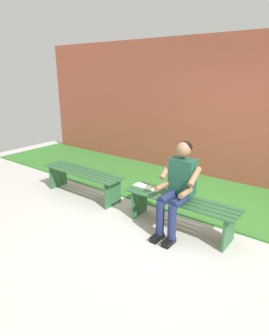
# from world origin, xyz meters

# --- Properties ---
(ground_plane) EXTENTS (10.00, 7.00, 0.04)m
(ground_plane) POSITION_xyz_m (0.98, 1.00, -0.02)
(ground_plane) COLOR beige
(grass_strip) EXTENTS (9.00, 1.92, 0.03)m
(grass_strip) POSITION_xyz_m (0.98, -1.32, 0.01)
(grass_strip) COLOR #387A2D
(grass_strip) RESTS_ON ground
(brick_wall) EXTENTS (9.50, 0.24, 2.81)m
(brick_wall) POSITION_xyz_m (0.50, -2.36, 1.41)
(brick_wall) COLOR #9E4C38
(brick_wall) RESTS_ON ground
(bench_near) EXTENTS (1.65, 0.44, 0.46)m
(bench_near) POSITION_xyz_m (0.00, -0.00, 0.35)
(bench_near) COLOR #2D6038
(bench_near) RESTS_ON ground
(bench_far) EXTENTS (1.65, 0.44, 0.46)m
(bench_far) POSITION_xyz_m (1.95, -0.00, 0.35)
(bench_far) COLOR #2D6038
(bench_far) RESTS_ON ground
(person_seated) EXTENTS (0.50, 0.69, 1.27)m
(person_seated) POSITION_xyz_m (-0.00, 0.10, 0.70)
(person_seated) COLOR #1E513D
(person_seated) RESTS_ON ground
(apple) EXTENTS (0.08, 0.08, 0.08)m
(apple) POSITION_xyz_m (0.53, -0.11, 0.50)
(apple) COLOR #72B738
(apple) RESTS_ON bench_near
(book_open) EXTENTS (0.41, 0.16, 0.02)m
(book_open) POSITION_xyz_m (0.60, -0.04, 0.47)
(book_open) COLOR white
(book_open) RESTS_ON bench_near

